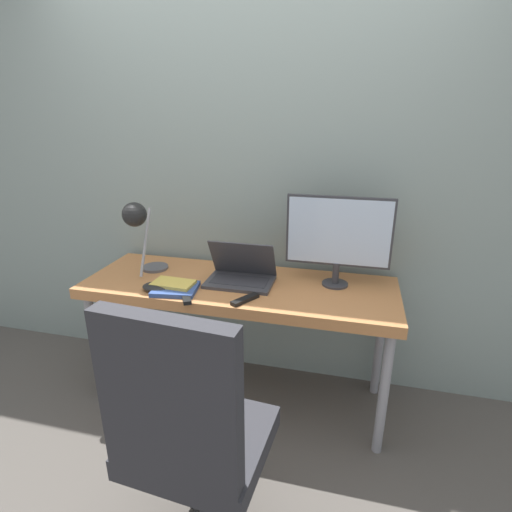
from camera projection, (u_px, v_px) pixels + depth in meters
ground_plane at (226, 430)px, 2.22m from camera, size 12.00×12.00×0.00m
wall_back at (255, 177)px, 2.39m from camera, size 8.00×0.05×2.60m
desk at (239, 294)px, 2.26m from camera, size 1.74×0.60×0.77m
laptop at (241, 274)px, 2.23m from camera, size 0.37×0.25×0.24m
monitor at (338, 235)px, 2.11m from camera, size 0.56×0.14×0.49m
desk_lamp at (138, 224)px, 2.20m from camera, size 0.16×0.31×0.45m
office_chair at (188, 430)px, 1.41m from camera, size 0.58×0.59×1.11m
book_stack at (175, 287)px, 2.14m from camera, size 0.26×0.22×0.04m
tv_remote at (245, 299)px, 2.01m from camera, size 0.12×0.16×0.02m
media_remote at (186, 296)px, 2.05m from camera, size 0.12×0.18×0.02m
game_controller at (156, 287)px, 2.13m from camera, size 0.15×0.11×0.04m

